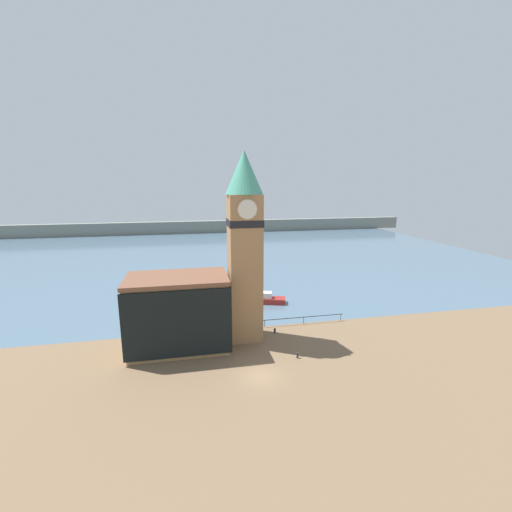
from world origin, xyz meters
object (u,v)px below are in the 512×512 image
pier_building (178,312)px  boat_near (269,299)px  clock_tower (245,243)px  mooring_bollard_near (275,330)px  mooring_bollard_far (297,355)px

pier_building → boat_near: pier_building is taller
pier_building → boat_near: 20.94m
pier_building → clock_tower: bearing=7.3°
boat_near → mooring_bollard_near: (-2.16, -12.19, -0.33)m
pier_building → mooring_bollard_far: bearing=-22.5°
clock_tower → boat_near: clock_tower is taller
pier_building → boat_near: size_ratio=2.25×
clock_tower → mooring_bollard_far: bearing=-53.0°
clock_tower → pier_building: (-8.78, -1.13, -8.44)m
boat_near → mooring_bollard_far: bearing=-76.9°
boat_near → mooring_bollard_far: (-1.24, -19.60, -0.32)m
boat_near → mooring_bollard_far: boat_near is taller
clock_tower → mooring_bollard_near: (4.31, 0.47, -12.79)m
mooring_bollard_far → clock_tower: bearing=127.0°
pier_building → mooring_bollard_near: size_ratio=17.55×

